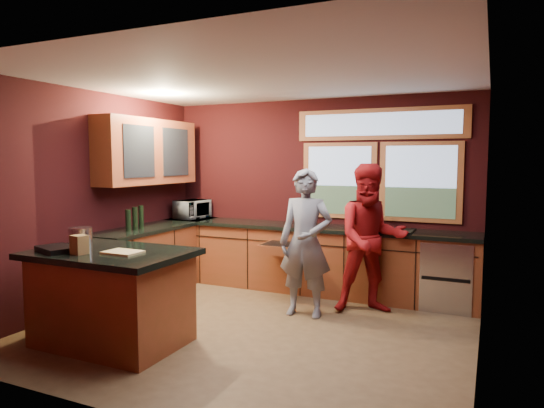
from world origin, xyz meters
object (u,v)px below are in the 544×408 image
Objects in this scene: person_grey at (306,243)px; person_red at (371,238)px; island at (112,297)px; cutting_board at (123,252)px; stock_pot at (80,236)px.

person_grey is 0.81m from person_red.
person_grey is (1.45, 1.64, 0.39)m from island.
person_grey reaches higher than cutting_board.
cutting_board is at bearing -130.33° from person_grey.
island is 0.52m from cutting_board.
island is at bearing -160.58° from person_red.
stock_pot is (-2.66, -1.94, 0.14)m from person_red.
stock_pot is at bearing 164.74° from island.
island is at bearing 165.96° from cutting_board.
cutting_board is (-1.91, -2.14, 0.06)m from person_red.
person_grey is at bearing -171.18° from person_red.
person_grey is 4.97× the size of cutting_board.
person_grey is at bearing 36.69° from stock_pot.
stock_pot is (-0.75, 0.20, 0.08)m from cutting_board.
person_grey is at bearing 53.55° from cutting_board.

